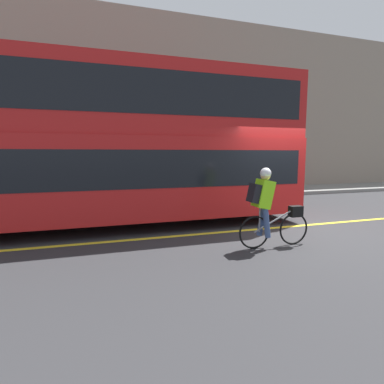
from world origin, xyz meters
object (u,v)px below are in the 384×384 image
Objects in this scene: bus at (76,140)px; trash_bin at (252,182)px; street_sign_post at (286,161)px; cyclist_on_bike at (268,205)px.

bus reaches higher than trash_bin.
trash_bin is 2.01m from street_sign_post.
street_sign_post is at bearing -0.21° from trash_bin.
cyclist_on_bike is 1.95× the size of trash_bin.
bus is 10.12m from street_sign_post.
trash_bin is (3.66, 7.30, -0.29)m from cyclist_on_bike.
bus is 8.70m from trash_bin.
cyclist_on_bike is at bearing -126.66° from street_sign_post.
street_sign_post is (5.43, 7.29, 0.66)m from cyclist_on_bike.
street_sign_post is at bearing 26.37° from bus.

